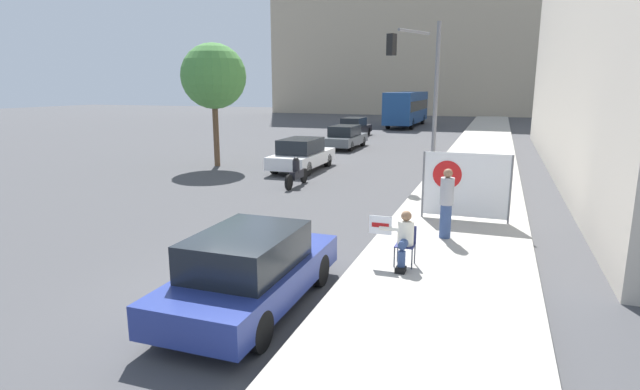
% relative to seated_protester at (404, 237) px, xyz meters
% --- Properties ---
extents(ground_plane, '(160.00, 160.00, 0.00)m').
position_rel_seated_protester_xyz_m(ground_plane, '(-2.68, -2.33, -0.80)').
color(ground_plane, '#444447').
extents(sidewalk_curb, '(3.75, 90.00, 0.17)m').
position_rel_seated_protester_xyz_m(sidewalk_curb, '(0.83, 12.67, -0.72)').
color(sidewalk_curb, '#A8A399').
rests_on(sidewalk_curb, ground_plane).
extents(seated_protester, '(0.97, 0.77, 1.19)m').
position_rel_seated_protester_xyz_m(seated_protester, '(0.00, 0.00, 0.00)').
color(seated_protester, '#474C56').
rests_on(seated_protester, sidewalk_curb).
extents(jogger_on_sidewalk, '(0.34, 0.34, 1.76)m').
position_rel_seated_protester_xyz_m(jogger_on_sidewalk, '(0.63, 2.37, 0.27)').
color(jogger_on_sidewalk, '#334775').
rests_on(jogger_on_sidewalk, sidewalk_curb).
extents(protest_banner, '(2.43, 0.06, 1.92)m').
position_rel_seated_protester_xyz_m(protest_banner, '(0.94, 4.30, 0.38)').
color(protest_banner, slate).
rests_on(protest_banner, sidewalk_curb).
extents(traffic_light_pole, '(2.21, 1.98, 6.08)m').
position_rel_seated_protester_xyz_m(traffic_light_pole, '(-1.32, 9.91, 3.39)').
color(traffic_light_pole, slate).
rests_on(traffic_light_pole, sidewalk_curb).
extents(parked_car_curbside, '(1.79, 4.34, 1.45)m').
position_rel_seated_protester_xyz_m(parked_car_curbside, '(-2.24, -2.61, -0.08)').
color(parked_car_curbside, navy).
rests_on(parked_car_curbside, ground_plane).
extents(car_on_road_nearest, '(1.80, 4.57, 1.51)m').
position_rel_seated_protester_xyz_m(car_on_road_nearest, '(-6.97, 11.73, -0.05)').
color(car_on_road_nearest, white).
rests_on(car_on_road_nearest, ground_plane).
extents(car_on_road_midblock, '(1.76, 4.68, 1.46)m').
position_rel_seated_protester_xyz_m(car_on_road_midblock, '(-7.53, 20.65, -0.08)').
color(car_on_road_midblock, '#565B60').
rests_on(car_on_road_midblock, ground_plane).
extents(car_on_road_distant, '(1.74, 4.68, 1.50)m').
position_rel_seated_protester_xyz_m(car_on_road_distant, '(-9.06, 28.14, -0.06)').
color(car_on_road_distant, black).
rests_on(car_on_road_distant, ground_plane).
extents(city_bus_on_road, '(2.53, 11.19, 3.35)m').
position_rel_seated_protester_xyz_m(city_bus_on_road, '(-7.00, 39.91, 1.12)').
color(city_bus_on_road, navy).
rests_on(city_bus_on_road, ground_plane).
extents(motorcycle_on_road, '(0.28, 2.18, 1.18)m').
position_rel_seated_protester_xyz_m(motorcycle_on_road, '(-5.72, 8.01, -0.29)').
color(motorcycle_on_road, black).
rests_on(motorcycle_on_road, ground_plane).
extents(street_tree_near_curb, '(3.14, 3.14, 5.96)m').
position_rel_seated_protester_xyz_m(street_tree_near_curb, '(-11.45, 11.53, 3.56)').
color(street_tree_near_curb, brown).
rests_on(street_tree_near_curb, ground_plane).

